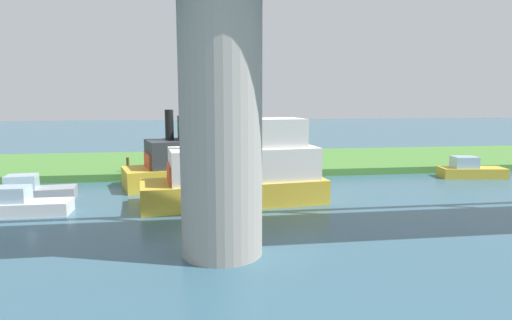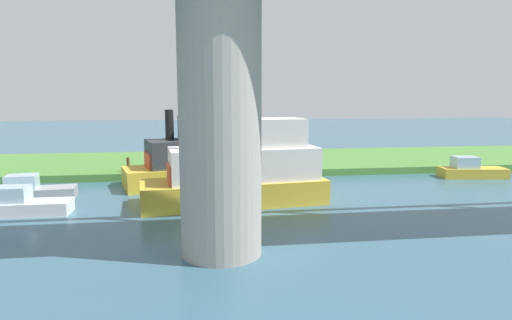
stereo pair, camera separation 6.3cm
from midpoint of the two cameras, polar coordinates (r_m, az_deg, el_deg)
ground_plane at (r=30.04m, az=0.38°, el=-2.38°), size 160.00×160.00×0.00m
grassy_bank at (r=35.86m, az=-1.04°, el=-0.22°), size 80.00×12.00×0.50m
bridge_pylon at (r=14.93m, az=-4.79°, el=5.45°), size 2.85×2.85×9.66m
person_on_bank at (r=31.16m, az=-2.18°, el=0.24°), size 0.38×0.38×1.39m
mooring_post at (r=30.67m, az=-16.64°, el=-0.61°), size 0.20×0.20×1.00m
motorboat_white at (r=22.62m, az=-2.17°, el=-1.26°), size 9.87×4.30×4.89m
pontoon_yellow at (r=33.70m, az=26.43°, el=-1.18°), size 4.59×2.19×1.47m
skiff_small at (r=27.96m, az=-6.90°, el=0.47°), size 9.92×5.53×4.81m
riverboat_paddlewheel at (r=26.50m, az=-27.68°, el=-3.67°), size 4.41×2.03×1.42m
motorboat_red at (r=23.47m, az=-28.64°, el=-5.21°), size 4.16×1.49×1.38m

